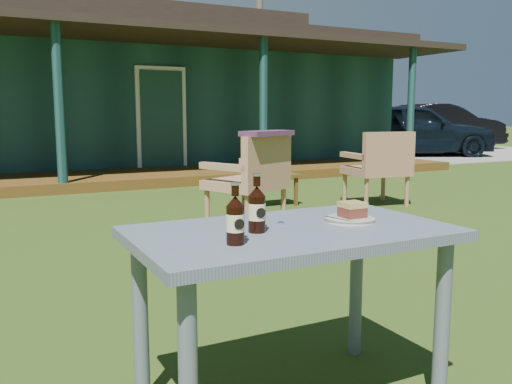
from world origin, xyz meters
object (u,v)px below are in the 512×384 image
cola_bottle_near (257,209)px  side_table (273,179)px  cola_bottle_far (235,220)px  car_far (437,127)px  armchair_left (252,176)px  car_near (412,129)px  plate (350,219)px  armchair_right (380,164)px  cake_slice (352,209)px  cafe_table (292,254)px

cola_bottle_near → side_table: 4.81m
cola_bottle_far → side_table: 5.00m
car_far → cola_bottle_near: 16.51m
cola_bottle_near → armchair_left: 3.52m
car_near → cola_bottle_near: size_ratio=19.46×
car_far → plate: bearing=141.6°
car_near → armchair_right: car_near is taller
cola_bottle_far → cola_bottle_near: bearing=41.9°
plate → cola_bottle_far: cola_bottle_far is taller
cake_slice → cola_bottle_near: 0.45m
side_table → cola_bottle_near: bearing=-119.5°
car_near → armchair_left: size_ratio=4.53×
cake_slice → cola_bottle_near: cola_bottle_near is taller
cake_slice → cola_bottle_far: cola_bottle_far is taller
car_far → armchair_left: (-10.62, -8.01, -0.20)m
side_table → car_far: bearing=35.4°
cafe_table → cola_bottle_far: size_ratio=5.76×
cola_bottle_far → armchair_left: 3.70m
plate → cola_bottle_near: 0.43m
car_far → cola_bottle_near: (-12.18, -11.15, 0.09)m
plate → cola_bottle_far: size_ratio=0.98×
car_far → cake_slice: (-11.73, -11.13, 0.05)m
plate → armchair_right: 4.73m
plate → armchair_left: armchair_left is taller
cafe_table → side_table: bearing=62.1°
plate → cola_bottle_near: size_ratio=0.94×
armchair_right → cola_bottle_near: bearing=-134.9°
car_near → cola_bottle_far: car_near is taller
armchair_right → cafe_table: bearing=-133.7°
car_far → cola_bottle_near: size_ratio=20.12×
cake_slice → car_far: bearing=43.5°
cafe_table → cola_bottle_near: size_ratio=5.52×
cake_slice → armchair_left: size_ratio=0.10×
armchair_left → armchair_right: bearing=12.0°
car_far → cafe_table: car_far is taller
car_far → cake_slice: bearing=141.7°
armchair_left → side_table: bearing=52.1°
cake_slice → side_table: bearing=65.2°
car_near → cake_slice: bearing=160.7°
cola_bottle_near → car_far: bearing=42.5°
cake_slice → armchair_left: 3.32m
cola_bottle_near → cola_bottle_far: 0.20m
cafe_table → side_table: cafe_table is taller
car_near → side_table: (-7.19, -5.28, -0.38)m
cola_bottle_near → car_near: bearing=44.7°
cola_bottle_far → armchair_right: (3.70, 3.69, -0.28)m
cola_bottle_near → side_table: bearing=60.5°
cafe_table → cake_slice: (0.30, 0.02, 0.15)m
armchair_right → plate: bearing=-131.3°
plate → cola_bottle_near: bearing=-178.5°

